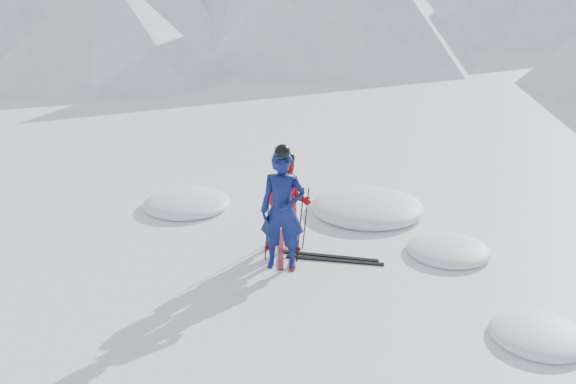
# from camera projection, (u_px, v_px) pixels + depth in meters

# --- Properties ---
(ground) EXTENTS (160.00, 160.00, 0.00)m
(ground) POSITION_uv_depth(u_px,v_px,m) (367.00, 269.00, 10.25)
(ground) COLOR white
(ground) RESTS_ON ground
(skier_blue) EXTENTS (0.78, 0.55, 2.03)m
(skier_blue) POSITION_uv_depth(u_px,v_px,m) (282.00, 211.00, 10.02)
(skier_blue) COLOR #0D1750
(skier_blue) RESTS_ON ground
(skier_red) EXTENTS (0.95, 0.80, 1.73)m
(skier_red) POSITION_uv_depth(u_px,v_px,m) (288.00, 205.00, 10.70)
(skier_red) COLOR red
(skier_red) RESTS_ON ground
(pole_blue_left) EXTENTS (0.13, 0.09, 1.35)m
(pole_blue_left) POSITION_uv_depth(u_px,v_px,m) (267.00, 225.00, 10.32)
(pole_blue_left) COLOR black
(pole_blue_left) RESTS_ON ground
(pole_blue_right) EXTENTS (0.13, 0.08, 1.35)m
(pole_blue_right) POSITION_uv_depth(u_px,v_px,m) (300.00, 225.00, 10.31)
(pole_blue_right) COLOR black
(pole_blue_right) RESTS_ON ground
(pole_red_left) EXTENTS (0.12, 0.09, 1.15)m
(pole_red_left) POSITION_uv_depth(u_px,v_px,m) (274.00, 214.00, 11.08)
(pole_red_left) COLOR black
(pole_red_left) RESTS_ON ground
(pole_red_right) EXTENTS (0.12, 0.08, 1.15)m
(pole_red_right) POSITION_uv_depth(u_px,v_px,m) (306.00, 218.00, 10.87)
(pole_red_right) COLOR black
(pole_red_right) RESTS_ON ground
(ski_worn_left) EXTENTS (0.45, 1.68, 0.03)m
(ski_worn_left) POSITION_uv_depth(u_px,v_px,m) (281.00, 249.00, 11.00)
(ski_worn_left) COLOR black
(ski_worn_left) RESTS_ON ground
(ski_worn_right) EXTENTS (0.34, 1.70, 0.03)m
(ski_worn_right) POSITION_uv_depth(u_px,v_px,m) (294.00, 250.00, 10.95)
(ski_worn_right) COLOR black
(ski_worn_right) RESTS_ON ground
(ski_loose_a) EXTENTS (1.70, 0.12, 0.03)m
(ski_loose_a) POSITION_uv_depth(u_px,v_px,m) (330.00, 256.00, 10.69)
(ski_loose_a) COLOR black
(ski_loose_a) RESTS_ON ground
(ski_loose_b) EXTENTS (1.70, 0.12, 0.03)m
(ski_loose_b) POSITION_uv_depth(u_px,v_px,m) (335.00, 260.00, 10.54)
(ski_loose_b) COLOR black
(ski_loose_b) RESTS_ON ground
(snow_lumps) EXTENTS (8.07, 6.15, 0.52)m
(snow_lumps) POSITION_uv_depth(u_px,v_px,m) (338.00, 223.00, 12.19)
(snow_lumps) COLOR white
(snow_lumps) RESTS_ON ground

